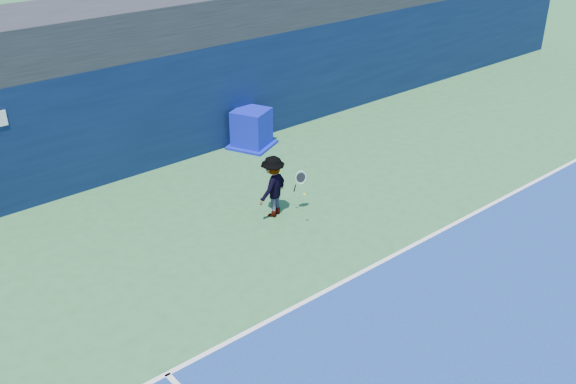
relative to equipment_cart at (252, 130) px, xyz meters
name	(u,v)px	position (x,y,z in m)	size (l,w,h in m)	color
ground	(504,337)	(-1.71, -9.60, -0.51)	(80.00, 80.00, 0.00)	#306C3A
baseline	(378,264)	(-1.71, -6.60, -0.50)	(24.00, 0.10, 0.01)	white
stadium_band	(156,19)	(-1.71, 1.90, 3.09)	(36.00, 3.00, 1.20)	#222227
back_wall_assembly	(181,102)	(-1.71, 0.90, 0.99)	(36.00, 1.03, 3.00)	#0A1737
equipment_cart	(252,130)	(0.00, 0.00, 0.00)	(1.54, 1.54, 1.11)	#0D14B9
tennis_player	(273,186)	(-2.07, -3.58, 0.24)	(1.27, 0.85, 1.49)	white
tennis_ball	(304,194)	(-1.89, -4.47, 0.33)	(0.06, 0.06, 0.06)	yellow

